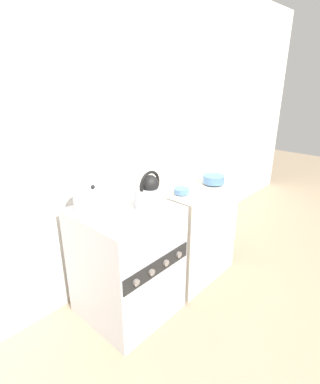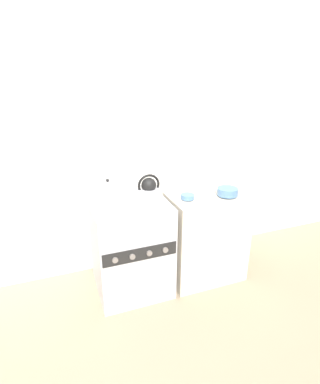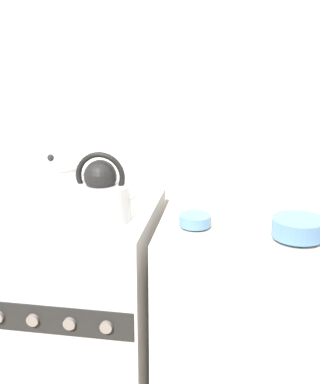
{
  "view_description": "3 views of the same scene",
  "coord_description": "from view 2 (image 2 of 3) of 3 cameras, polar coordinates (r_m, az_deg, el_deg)",
  "views": [
    {
      "loc": [
        -1.19,
        -1.1,
        1.66
      ],
      "look_at": [
        0.33,
        0.28,
        0.87
      ],
      "focal_mm": 28.0,
      "sensor_mm": 36.0,
      "label": 1
    },
    {
      "loc": [
        -0.55,
        -1.9,
        1.79
      ],
      "look_at": [
        0.28,
        0.33,
        0.87
      ],
      "focal_mm": 28.0,
      "sensor_mm": 36.0,
      "label": 2
    },
    {
      "loc": [
        0.65,
        -1.57,
        1.54
      ],
      "look_at": [
        0.33,
        0.34,
        0.9
      ],
      "focal_mm": 50.0,
      "sensor_mm": 36.0,
      "label": 3
    }
  ],
  "objects": [
    {
      "name": "enamel_bowl",
      "position": [
        2.63,
        12.74,
        0.06
      ],
      "size": [
        0.18,
        0.18,
        0.08
      ],
      "color": "#4C729E",
      "rests_on": "counter"
    },
    {
      "name": "stove",
      "position": [
        2.66,
        -5.63,
        -10.17
      ],
      "size": [
        0.62,
        0.63,
        0.84
      ],
      "color": "#B2B2B7",
      "rests_on": "ground_plane"
    },
    {
      "name": "cooking_pot",
      "position": [
        2.54,
        -9.85,
        0.37
      ],
      "size": [
        0.27,
        0.27,
        0.17
      ],
      "color": "silver",
      "rests_on": "stove"
    },
    {
      "name": "counter",
      "position": [
        2.9,
        7.61,
        -7.48
      ],
      "size": [
        0.68,
        0.66,
        0.83
      ],
      "color": "beige",
      "rests_on": "ground_plane"
    },
    {
      "name": "wall_back",
      "position": [
        2.74,
        -8.61,
        9.45
      ],
      "size": [
        7.0,
        0.06,
        2.5
      ],
      "color": "silver",
      "rests_on": "ground_plane"
    },
    {
      "name": "kettle",
      "position": [
        2.37,
        -2.07,
        -0.27
      ],
      "size": [
        0.26,
        0.22,
        0.25
      ],
      "color": "#B2B2B7",
      "rests_on": "stove"
    },
    {
      "name": "ground_plane",
      "position": [
        2.67,
        -3.46,
        -21.09
      ],
      "size": [
        12.0,
        12.0,
        0.0
      ],
      "primitive_type": "plane",
      "color": "gray"
    },
    {
      "name": "small_ceramic_bowl",
      "position": [
        2.52,
        5.27,
        -0.87
      ],
      "size": [
        0.12,
        0.12,
        0.05
      ],
      "color": "#4C729E",
      "rests_on": "counter"
    }
  ]
}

